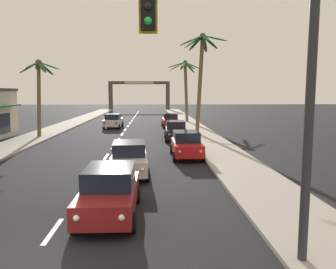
{
  "coord_description": "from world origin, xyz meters",
  "views": [
    {
      "loc": [
        3.03,
        -7.96,
        4.19
      ],
      "look_at": [
        3.77,
        8.0,
        2.2
      ],
      "focal_mm": 36.39,
      "sensor_mm": 36.0,
      "label": 1
    }
  ],
  "objects_px": {
    "sedan_lead_at_stop_bar": "(110,191)",
    "palm_right_third": "(201,63)",
    "sedan_third_in_queue": "(129,158)",
    "sedan_parked_nearest_kerb": "(186,144)",
    "sedan_oncoming_far": "(113,121)",
    "sedan_parked_far_kerb": "(170,120)",
    "sedan_parked_mid_kerb": "(176,130)",
    "palm_right_farthest": "(186,80)",
    "traffic_signal_mast": "(156,42)",
    "town_gateway_arch": "(139,92)",
    "palm_left_third": "(39,82)"
  },
  "relations": [
    {
      "from": "sedan_parked_nearest_kerb",
      "to": "palm_right_farthest",
      "type": "height_order",
      "value": "palm_right_farthest"
    },
    {
      "from": "palm_right_third",
      "to": "sedan_third_in_queue",
      "type": "bearing_deg",
      "value": -110.34
    },
    {
      "from": "sedan_parked_nearest_kerb",
      "to": "sedan_parked_far_kerb",
      "type": "xyz_separation_m",
      "value": [
        -0.05,
        18.82,
        0.0
      ]
    },
    {
      "from": "sedan_oncoming_far",
      "to": "sedan_parked_far_kerb",
      "type": "bearing_deg",
      "value": 2.72
    },
    {
      "from": "sedan_oncoming_far",
      "to": "palm_right_third",
      "type": "relative_size",
      "value": 0.46
    },
    {
      "from": "sedan_parked_mid_kerb",
      "to": "sedan_third_in_queue",
      "type": "bearing_deg",
      "value": -104.38
    },
    {
      "from": "traffic_signal_mast",
      "to": "palm_right_third",
      "type": "xyz_separation_m",
      "value": [
        4.66,
        25.39,
        1.72
      ]
    },
    {
      "from": "traffic_signal_mast",
      "to": "sedan_oncoming_far",
      "type": "distance_m",
      "value": 33.06
    },
    {
      "from": "sedan_parked_mid_kerb",
      "to": "town_gateway_arch",
      "type": "height_order",
      "value": "town_gateway_arch"
    },
    {
      "from": "sedan_lead_at_stop_bar",
      "to": "palm_right_third",
      "type": "xyz_separation_m",
      "value": [
        6.21,
        21.82,
        6.15
      ]
    },
    {
      "from": "sedan_parked_far_kerb",
      "to": "sedan_third_in_queue",
      "type": "bearing_deg",
      "value": -98.11
    },
    {
      "from": "palm_right_farthest",
      "to": "town_gateway_arch",
      "type": "bearing_deg",
      "value": 102.78
    },
    {
      "from": "sedan_oncoming_far",
      "to": "sedan_parked_nearest_kerb",
      "type": "xyz_separation_m",
      "value": [
        6.77,
        -18.5,
        0.0
      ]
    },
    {
      "from": "sedan_third_in_queue",
      "to": "palm_left_third",
      "type": "bearing_deg",
      "value": 121.77
    },
    {
      "from": "sedan_parked_nearest_kerb",
      "to": "palm_right_farthest",
      "type": "xyz_separation_m",
      "value": [
        2.43,
        25.68,
        4.97
      ]
    },
    {
      "from": "sedan_oncoming_far",
      "to": "palm_right_third",
      "type": "height_order",
      "value": "palm_right_third"
    },
    {
      "from": "sedan_third_in_queue",
      "to": "sedan_oncoming_far",
      "type": "relative_size",
      "value": 1.0
    },
    {
      "from": "palm_right_third",
      "to": "town_gateway_arch",
      "type": "height_order",
      "value": "palm_right_third"
    },
    {
      "from": "traffic_signal_mast",
      "to": "sedan_parked_far_kerb",
      "type": "xyz_separation_m",
      "value": [
        2.05,
        32.74,
        -4.43
      ]
    },
    {
      "from": "sedan_third_in_queue",
      "to": "sedan_parked_nearest_kerb",
      "type": "bearing_deg",
      "value": 53.41
    },
    {
      "from": "traffic_signal_mast",
      "to": "town_gateway_arch",
      "type": "relative_size",
      "value": 0.78
    },
    {
      "from": "sedan_parked_far_kerb",
      "to": "sedan_oncoming_far",
      "type": "bearing_deg",
      "value": -177.28
    },
    {
      "from": "sedan_parked_mid_kerb",
      "to": "town_gateway_arch",
      "type": "relative_size",
      "value": 0.31
    },
    {
      "from": "sedan_lead_at_stop_bar",
      "to": "palm_right_farthest",
      "type": "relative_size",
      "value": 0.52
    },
    {
      "from": "sedan_parked_nearest_kerb",
      "to": "palm_left_third",
      "type": "xyz_separation_m",
      "value": [
        -12.43,
        10.07,
        4.24
      ]
    },
    {
      "from": "sedan_parked_nearest_kerb",
      "to": "sedan_parked_mid_kerb",
      "type": "distance_m",
      "value": 8.08
    },
    {
      "from": "sedan_third_in_queue",
      "to": "sedan_parked_nearest_kerb",
      "type": "distance_m",
      "value": 5.66
    },
    {
      "from": "sedan_third_in_queue",
      "to": "sedan_parked_nearest_kerb",
      "type": "height_order",
      "value": "same"
    },
    {
      "from": "sedan_parked_nearest_kerb",
      "to": "town_gateway_arch",
      "type": "height_order",
      "value": "town_gateway_arch"
    },
    {
      "from": "palm_right_farthest",
      "to": "sedan_parked_far_kerb",
      "type": "bearing_deg",
      "value": -109.91
    },
    {
      "from": "town_gateway_arch",
      "to": "traffic_signal_mast",
      "type": "bearing_deg",
      "value": -87.56
    },
    {
      "from": "sedan_parked_nearest_kerb",
      "to": "sedan_parked_far_kerb",
      "type": "height_order",
      "value": "same"
    },
    {
      "from": "sedan_lead_at_stop_bar",
      "to": "sedan_oncoming_far",
      "type": "xyz_separation_m",
      "value": [
        -3.12,
        28.85,
        0.0
      ]
    },
    {
      "from": "palm_right_farthest",
      "to": "sedan_parked_mid_kerb",
      "type": "bearing_deg",
      "value": -98.32
    },
    {
      "from": "traffic_signal_mast",
      "to": "palm_right_farthest",
      "type": "relative_size",
      "value": 1.31
    },
    {
      "from": "sedan_lead_at_stop_bar",
      "to": "palm_left_third",
      "type": "xyz_separation_m",
      "value": [
        -8.78,
        20.42,
        4.24
      ]
    },
    {
      "from": "traffic_signal_mast",
      "to": "sedan_oncoming_far",
      "type": "bearing_deg",
      "value": 98.21
    },
    {
      "from": "sedan_parked_far_kerb",
      "to": "palm_right_third",
      "type": "xyz_separation_m",
      "value": [
        2.61,
        -7.35,
        6.15
      ]
    },
    {
      "from": "sedan_third_in_queue",
      "to": "sedan_oncoming_far",
      "type": "distance_m",
      "value": 23.3
    },
    {
      "from": "palm_left_third",
      "to": "town_gateway_arch",
      "type": "relative_size",
      "value": 0.5
    },
    {
      "from": "sedan_parked_nearest_kerb",
      "to": "sedan_parked_mid_kerb",
      "type": "height_order",
      "value": "same"
    },
    {
      "from": "sedan_third_in_queue",
      "to": "sedan_parked_nearest_kerb",
      "type": "xyz_separation_m",
      "value": [
        3.38,
        4.55,
        0.0
      ]
    },
    {
      "from": "sedan_third_in_queue",
      "to": "sedan_parked_far_kerb",
      "type": "height_order",
      "value": "same"
    },
    {
      "from": "sedan_lead_at_stop_bar",
      "to": "palm_right_farthest",
      "type": "height_order",
      "value": "palm_right_farthest"
    },
    {
      "from": "palm_right_third",
      "to": "sedan_parked_nearest_kerb",
      "type": "bearing_deg",
      "value": -102.59
    },
    {
      "from": "sedan_parked_mid_kerb",
      "to": "sedan_parked_far_kerb",
      "type": "xyz_separation_m",
      "value": [
        0.09,
        10.75,
        0.0
      ]
    },
    {
      "from": "sedan_oncoming_far",
      "to": "sedan_parked_nearest_kerb",
      "type": "height_order",
      "value": "same"
    },
    {
      "from": "sedan_lead_at_stop_bar",
      "to": "sedan_parked_far_kerb",
      "type": "bearing_deg",
      "value": 82.97
    },
    {
      "from": "sedan_oncoming_far",
      "to": "palm_right_third",
      "type": "xyz_separation_m",
      "value": [
        9.33,
        -7.03,
        6.15
      ]
    },
    {
      "from": "sedan_lead_at_stop_bar",
      "to": "town_gateway_arch",
      "type": "relative_size",
      "value": 0.31
    }
  ]
}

